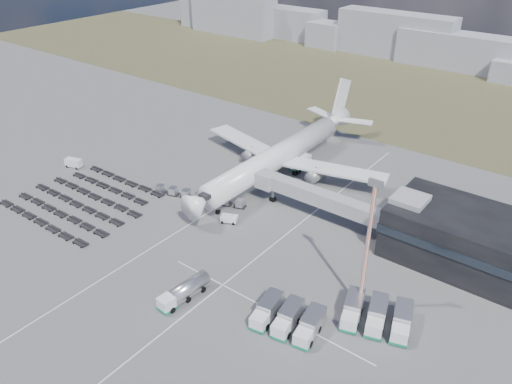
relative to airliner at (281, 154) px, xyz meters
The scene contains 16 objects.
ground 32.81m from the airliner, 90.00° to the right, with size 420.00×420.00×0.00m, color #565659.
grass_strip 77.80m from the airliner, 90.00° to the left, with size 420.00×90.00×0.01m, color #4B472D.
lane_markings 31.41m from the airliner, 71.60° to the right, with size 47.12×110.00×0.01m.
terminal 48.51m from the airliner, ahead, with size 30.40×16.40×11.00m.
jet_bridge 19.89m from the airliner, 36.93° to the right, with size 30.30×3.80×7.05m.
airliner is the anchor object (origin of this frame).
skyline 118.16m from the airliner, 89.54° to the left, with size 302.29×24.53×25.88m.
fuel_tanker 48.85m from the airliner, 74.30° to the right, with size 3.25×9.98×3.17m.
pushback_tug 25.11m from the airliner, 80.68° to the right, with size 3.44×1.93×1.53m, color white.
utility_van 52.34m from the airliner, 146.54° to the right, with size 4.21×1.90×2.25m, color white.
catering_truck 7.03m from the airliner, 66.71° to the left, with size 2.66×6.28×2.86m.
service_trucks_near 51.65m from the airliner, 53.78° to the right, with size 11.00×9.00×3.02m.
service_trucks_far 52.72m from the airliner, 38.45° to the right, with size 12.05×10.41×3.11m.
uld_row 23.05m from the airliner, 108.51° to the right, with size 21.66×8.31×1.72m.
baggage_dollies 46.76m from the airliner, 125.74° to the right, with size 30.49×25.06×0.77m.
floodlight_mast 48.97m from the airliner, 39.61° to the right, with size 2.20×1.83×23.72m.
Camera 1 is at (61.48, -57.82, 56.91)m, focal length 35.00 mm.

